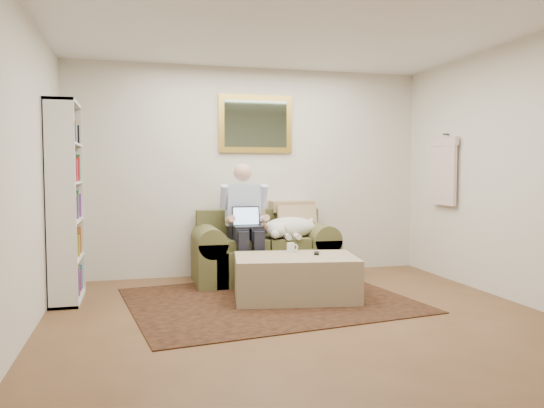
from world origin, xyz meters
name	(u,v)px	position (x,y,z in m)	size (l,w,h in m)	color
room_shell	(302,172)	(0.00, 0.35, 1.30)	(4.51, 5.00, 2.61)	brown
rug	(269,300)	(-0.12, 1.06, 0.01)	(2.71, 2.17, 0.01)	black
sofa	(264,256)	(0.06, 2.04, 0.29)	(1.67, 0.85, 1.00)	#4E4E29
seated_man	(246,224)	(-0.19, 1.89, 0.70)	(0.55, 0.78, 1.40)	#8C9CD8
laptop	(247,222)	(-0.19, 1.83, 0.73)	(0.32, 0.26, 0.23)	black
sleeping_dog	(290,228)	(0.36, 1.96, 0.64)	(0.69, 0.43, 0.25)	white
ottoman	(295,278)	(0.16, 1.06, 0.22)	(1.22, 0.78, 0.44)	tan
coffee_mug	(291,248)	(0.18, 1.31, 0.49)	(0.08, 0.08, 0.10)	white
tv_remote	(317,253)	(0.40, 1.11, 0.45)	(0.05, 0.15, 0.02)	black
bookshelf	(65,202)	(-2.10, 1.60, 1.00)	(0.28, 0.80, 2.00)	white
wall_mirror	(256,124)	(0.06, 2.47, 1.90)	(0.94, 0.04, 0.72)	gold
hanging_shirt	(444,168)	(2.19, 1.60, 1.35)	(0.06, 0.52, 0.90)	beige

